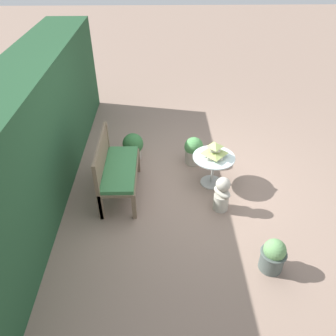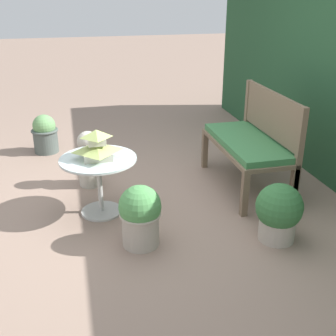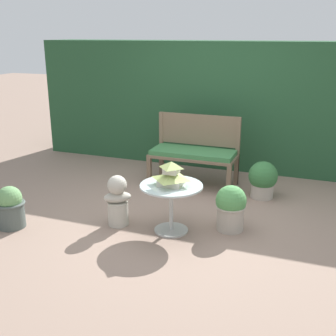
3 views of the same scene
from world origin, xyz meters
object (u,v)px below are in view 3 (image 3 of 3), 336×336
(garden_bust, at_px, (118,201))
(potted_plant_hedge_corner, at_px, (263,179))
(garden_bench, at_px, (193,155))
(potted_plant_bench_right, at_px, (231,207))
(pagoda_birdhouse, at_px, (171,175))
(patio_table, at_px, (171,195))
(potted_plant_bench_left, at_px, (10,207))

(garden_bust, distance_m, potted_plant_hedge_corner, 2.02)
(garden_bench, height_order, potted_plant_hedge_corner, garden_bench)
(garden_bust, distance_m, potted_plant_bench_right, 1.28)
(potted_plant_bench_right, bearing_deg, pagoda_birdhouse, -156.26)
(garden_bench, bearing_deg, pagoda_birdhouse, -81.73)
(pagoda_birdhouse, relative_size, garden_bust, 0.56)
(garden_bust, bearing_deg, potted_plant_hedge_corner, 11.29)
(garden_bench, xyz_separation_m, pagoda_birdhouse, (0.22, -1.51, 0.21))
(pagoda_birdhouse, bearing_deg, garden_bust, -174.82)
(pagoda_birdhouse, bearing_deg, potted_plant_hedge_corner, 60.04)
(garden_bench, height_order, patio_table, patio_table)
(patio_table, bearing_deg, garden_bust, -174.82)
(pagoda_birdhouse, distance_m, potted_plant_hedge_corner, 1.64)
(patio_table, relative_size, potted_plant_hedge_corner, 1.38)
(pagoda_birdhouse, relative_size, potted_plant_hedge_corner, 0.67)
(potted_plant_bench_right, bearing_deg, patio_table, -156.26)
(potted_plant_bench_right, height_order, potted_plant_hedge_corner, potted_plant_bench_right)
(garden_bench, distance_m, patio_table, 1.52)
(garden_bench, relative_size, potted_plant_bench_right, 2.35)
(pagoda_birdhouse, height_order, potted_plant_hedge_corner, pagoda_birdhouse)
(pagoda_birdhouse, height_order, garden_bust, pagoda_birdhouse)
(potted_plant_bench_left, bearing_deg, patio_table, 17.26)
(patio_table, distance_m, pagoda_birdhouse, 0.23)
(pagoda_birdhouse, xyz_separation_m, garden_bust, (-0.63, -0.06, -0.37))
(garden_bench, height_order, potted_plant_bench_right, garden_bench)
(potted_plant_bench_left, bearing_deg, potted_plant_hedge_corner, 37.16)
(potted_plant_bench_right, bearing_deg, potted_plant_bench_left, -161.01)
(pagoda_birdhouse, relative_size, potted_plant_bench_left, 0.68)
(patio_table, xyz_separation_m, pagoda_birdhouse, (0.00, -0.00, 0.23))
(garden_bust, bearing_deg, potted_plant_bench_right, -19.28)
(potted_plant_bench_left, relative_size, potted_plant_hedge_corner, 0.98)
(potted_plant_bench_left, distance_m, potted_plant_hedge_corner, 3.17)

